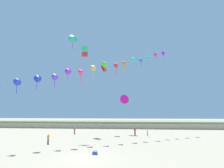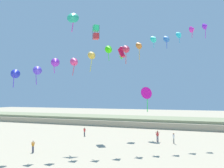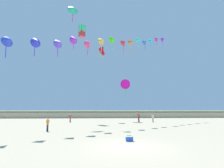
{
  "view_description": "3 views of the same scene",
  "coord_description": "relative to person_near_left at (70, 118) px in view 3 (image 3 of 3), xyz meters",
  "views": [
    {
      "loc": [
        4.81,
        -21.77,
        4.96
      ],
      "look_at": [
        1.56,
        10.86,
        9.48
      ],
      "focal_mm": 32.0,
      "sensor_mm": 36.0,
      "label": 1
    },
    {
      "loc": [
        12.28,
        -16.19,
        6.93
      ],
      "look_at": [
        0.63,
        13.83,
        8.77
      ],
      "focal_mm": 38.0,
      "sensor_mm": 36.0,
      "label": 2
    },
    {
      "loc": [
        -1.82,
        -12.51,
        2.63
      ],
      "look_at": [
        -0.26,
        13.91,
        6.35
      ],
      "focal_mm": 28.0,
      "sensor_mm": 36.0,
      "label": 3
    }
  ],
  "objects": [
    {
      "name": "large_kite_outer_drift",
      "position": [
        1.66,
        1.1,
        18.1
      ],
      "size": [
        1.44,
        1.44,
        2.59
      ],
      "color": "red"
    },
    {
      "name": "person_near_right",
      "position": [
        13.17,
        -0.53,
        0.1
      ],
      "size": [
        0.61,
        0.24,
        1.74
      ],
      "color": "#282D4C",
      "rests_on": "ground"
    },
    {
      "name": "person_mid_center",
      "position": [
        15.73,
        -1.28,
        0.02
      ],
      "size": [
        0.4,
        0.49,
        1.59
      ],
      "color": "gray",
      "rests_on": "ground"
    },
    {
      "name": "person_far_left",
      "position": [
        -0.23,
        -13.44,
        -0.04
      ],
      "size": [
        0.33,
        0.49,
        1.5
      ],
      "color": "#282D4C",
      "rests_on": "ground"
    },
    {
      "name": "dune_ridge",
      "position": [
        7.8,
        20.58,
        0.08
      ],
      "size": [
        120.0,
        12.91,
        1.97
      ],
      "color": "tan",
      "rests_on": "ground"
    },
    {
      "name": "large_kite_low_lead",
      "position": [
        0.91,
        -5.92,
        18.85
      ],
      "size": [
        2.2,
        1.87,
        3.48
      ],
      "color": "#2DC491"
    },
    {
      "name": "large_kite_high_solo",
      "position": [
        5.92,
        3.27,
        14.4
      ],
      "size": [
        1.65,
        1.2,
        2.51
      ],
      "color": "red"
    },
    {
      "name": "large_kite_mid_trail",
      "position": [
        11.01,
        2.0,
        6.86
      ],
      "size": [
        2.34,
        1.72,
        4.41
      ],
      "color": "#C20CA0"
    },
    {
      "name": "ground_plane",
      "position": [
        7.8,
        -21.92,
        -0.9
      ],
      "size": [
        240.0,
        240.0,
        0.0
      ],
      "primitive_type": "plane",
      "color": "tan"
    },
    {
      "name": "kite_banner_string",
      "position": [
        6.91,
        -8.22,
        12.23
      ],
      "size": [
        28.56,
        27.41,
        19.76
      ],
      "color": "#38E9A0"
    },
    {
      "name": "person_near_left",
      "position": [
        0.0,
        0.0,
        0.0
      ],
      "size": [
        0.55,
        0.21,
        1.56
      ],
      "color": "#474C56",
      "rests_on": "ground"
    },
    {
      "name": "beach_cooler",
      "position": [
        8.25,
        -19.95,
        -0.69
      ],
      "size": [
        0.58,
        0.41,
        0.46
      ],
      "color": "blue",
      "rests_on": "ground"
    }
  ]
}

